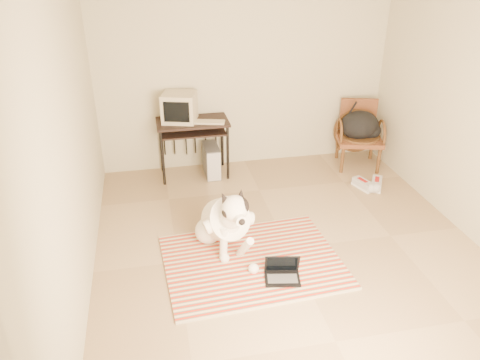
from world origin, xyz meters
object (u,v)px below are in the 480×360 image
object	(u,v)px
pc_tower	(211,160)
rattan_chair	(359,134)
computer_desk	(193,129)
backpack	(361,126)
laptop	(282,272)
dog	(225,221)
crt_monitor	(179,107)

from	to	relation	value
pc_tower	rattan_chair	bearing A→B (deg)	-1.86
computer_desk	backpack	distance (m)	2.34
laptop	pc_tower	bearing A→B (deg)	97.88
dog	backpack	xyz separation A→B (m)	(2.21, 1.64, 0.27)
dog	rattan_chair	bearing A→B (deg)	37.38
rattan_chair	backpack	bearing A→B (deg)	-98.51
laptop	rattan_chair	xyz separation A→B (m)	(1.78, 2.30, 0.38)
computer_desk	crt_monitor	xyz separation A→B (m)	(-0.16, 0.05, 0.30)
computer_desk	crt_monitor	size ratio (longest dim) A/B	1.85
laptop	computer_desk	bearing A→B (deg)	103.04
laptop	crt_monitor	size ratio (longest dim) A/B	0.73
computer_desk	crt_monitor	world-z (taller)	crt_monitor
dog	backpack	bearing A→B (deg)	36.52
computer_desk	backpack	xyz separation A→B (m)	(2.33, -0.17, -0.07)
crt_monitor	pc_tower	distance (m)	0.86
dog	rattan_chair	distance (m)	2.80
laptop	pc_tower	xyz separation A→B (m)	(-0.33, 2.37, 0.13)
laptop	pc_tower	world-z (taller)	pc_tower
pc_tower	backpack	size ratio (longest dim) A/B	0.79
pc_tower	backpack	world-z (taller)	backpack
crt_monitor	backpack	size ratio (longest dim) A/B	0.88
crt_monitor	backpack	world-z (taller)	crt_monitor
laptop	crt_monitor	bearing A→B (deg)	106.20
crt_monitor	rattan_chair	world-z (taller)	crt_monitor
dog	computer_desk	xyz separation A→B (m)	(-0.12, 1.80, 0.34)
dog	crt_monitor	size ratio (longest dim) A/B	2.17
crt_monitor	laptop	bearing A→B (deg)	-73.80
crt_monitor	rattan_chair	xyz separation A→B (m)	(2.49, -0.15, -0.51)
dog	rattan_chair	world-z (taller)	rattan_chair
computer_desk	rattan_chair	world-z (taller)	rattan_chair
laptop	computer_desk	world-z (taller)	computer_desk
computer_desk	rattan_chair	bearing A→B (deg)	-2.62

